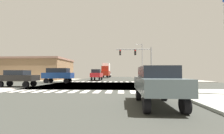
# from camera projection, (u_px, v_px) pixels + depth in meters

# --- Properties ---
(ground) EXTENTS (90.00, 90.00, 0.05)m
(ground) POSITION_uv_depth(u_px,v_px,m) (97.00, 85.00, 20.19)
(ground) COLOR #343630
(sidewalk_corner_ne) EXTENTS (12.00, 12.00, 0.14)m
(sidewalk_corner_ne) POSITION_uv_depth(u_px,v_px,m) (169.00, 80.00, 31.30)
(sidewalk_corner_ne) COLOR #A09B91
(sidewalk_corner_ne) RESTS_ON ground
(sidewalk_corner_nw) EXTENTS (12.00, 12.00, 0.14)m
(sidewalk_corner_nw) POSITION_uv_depth(u_px,v_px,m) (47.00, 80.00, 33.01)
(sidewalk_corner_nw) COLOR #9E9D8D
(sidewalk_corner_nw) RESTS_ON ground
(crosswalk_near) EXTENTS (13.50, 2.00, 0.01)m
(crosswalk_near) POSITION_uv_depth(u_px,v_px,m) (80.00, 91.00, 12.93)
(crosswalk_near) COLOR white
(crosswalk_near) RESTS_ON ground
(crosswalk_far) EXTENTS (13.50, 2.00, 0.01)m
(crosswalk_far) POSITION_uv_depth(u_px,v_px,m) (102.00, 82.00, 27.48)
(crosswalk_far) COLOR white
(crosswalk_far) RESTS_ON ground
(traffic_signal_mast) EXTENTS (6.46, 0.55, 6.28)m
(traffic_signal_mast) POSITION_uv_depth(u_px,v_px,m) (137.00, 56.00, 27.62)
(traffic_signal_mast) COLOR gray
(traffic_signal_mast) RESTS_ON ground
(street_lamp) EXTENTS (1.78, 0.32, 8.73)m
(street_lamp) POSITION_uv_depth(u_px,v_px,m) (141.00, 58.00, 37.30)
(street_lamp) COLOR gray
(street_lamp) RESTS_ON ground
(bank_building) EXTENTS (17.16, 10.07, 4.84)m
(bank_building) POSITION_uv_depth(u_px,v_px,m) (33.00, 69.00, 34.60)
(bank_building) COLOR #906E4D
(bank_building) RESTS_ON ground
(sedan_farside_2) EXTENTS (1.80, 4.30, 1.88)m
(sedan_farside_2) POSITION_uv_depth(u_px,v_px,m) (157.00, 82.00, 7.34)
(sedan_farside_2) COLOR black
(sedan_farside_2) RESTS_ON ground
(pickup_crossing_1) EXTENTS (2.00, 5.10, 2.35)m
(pickup_crossing_1) POSITION_uv_depth(u_px,v_px,m) (97.00, 74.00, 32.25)
(pickup_crossing_1) COLOR black
(pickup_crossing_1) RESTS_ON ground
(sedan_queued_3) EXTENTS (1.80, 4.30, 1.88)m
(sedan_queued_3) POSITION_uv_depth(u_px,v_px,m) (109.00, 74.00, 60.83)
(sedan_queued_3) COLOR black
(sedan_queued_3) RESTS_ON ground
(suv_leading_1) EXTENTS (4.60, 1.96, 2.34)m
(suv_leading_1) POSITION_uv_depth(u_px,v_px,m) (58.00, 74.00, 24.18)
(suv_leading_1) COLOR black
(suv_leading_1) RESTS_ON ground
(sedan_trailing_4) EXTENTS (4.30, 1.80, 1.88)m
(sedan_trailing_4) POSITION_uv_depth(u_px,v_px,m) (18.00, 77.00, 17.30)
(sedan_trailing_4) COLOR black
(sedan_trailing_4) RESTS_ON ground
(box_truck_middle_1) EXTENTS (2.40, 7.20, 4.85)m
(box_truck_middle_1) POSITION_uv_depth(u_px,v_px,m) (106.00, 70.00, 50.32)
(box_truck_middle_1) COLOR black
(box_truck_middle_1) RESTS_ON ground
(sedan_outer_5) EXTENTS (1.80, 4.30, 1.88)m
(sedan_outer_5) POSITION_uv_depth(u_px,v_px,m) (101.00, 74.00, 59.94)
(sedan_outer_5) COLOR black
(sedan_outer_5) RESTS_ON ground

